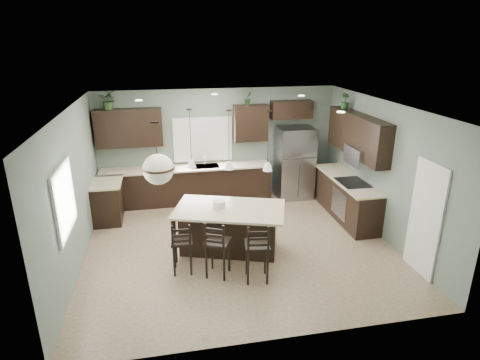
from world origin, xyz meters
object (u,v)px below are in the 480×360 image
at_px(bar_stool_center, 218,248).
at_px(serving_dish, 219,204).
at_px(bar_stool_left, 182,247).
at_px(bar_stool_right, 257,251).
at_px(refrigerator, 295,163).
at_px(plant_back_left, 109,100).
at_px(kitchen_island, 230,230).

bearing_deg(bar_stool_center, serving_dish, 104.64).
xyz_separation_m(bar_stool_left, bar_stool_right, (1.24, -0.50, 0.05)).
relative_size(bar_stool_center, bar_stool_right, 0.98).
distance_m(refrigerator, bar_stool_center, 4.14).
xyz_separation_m(serving_dish, bar_stool_right, (0.48, -1.10, -0.44)).
height_order(refrigerator, plant_back_left, plant_back_left).
relative_size(refrigerator, serving_dish, 7.71).
xyz_separation_m(serving_dish, plant_back_left, (-2.12, 2.72, 1.63)).
xyz_separation_m(refrigerator, bar_stool_left, (-3.08, -3.07, -0.43)).
bearing_deg(refrigerator, bar_stool_center, -126.84).
distance_m(refrigerator, bar_stool_left, 4.37).
distance_m(bar_stool_left, bar_stool_right, 1.34).
xyz_separation_m(refrigerator, bar_stool_center, (-2.47, -3.30, -0.39)).
height_order(kitchen_island, bar_stool_left, bar_stool_left).
relative_size(serving_dish, plant_back_left, 0.54).
bearing_deg(bar_stool_left, kitchen_island, 33.41).
distance_m(kitchen_island, serving_dish, 0.57).
distance_m(kitchen_island, plant_back_left, 4.21).
height_order(kitchen_island, serving_dish, serving_dish).
bearing_deg(serving_dish, kitchen_island, -18.28).
height_order(bar_stool_center, plant_back_left, plant_back_left).
distance_m(bar_stool_left, bar_stool_center, 0.65).
bearing_deg(refrigerator, bar_stool_left, -135.04).
distance_m(refrigerator, plant_back_left, 4.76).
bearing_deg(kitchen_island, plant_back_left, 148.02).
relative_size(bar_stool_left, bar_stool_center, 0.93).
bearing_deg(serving_dish, bar_stool_center, -100.42).
bearing_deg(bar_stool_center, refrigerator, 78.21).
relative_size(kitchen_island, plant_back_left, 4.60).
bearing_deg(plant_back_left, bar_stool_left, -67.65).
bearing_deg(bar_stool_right, plant_back_left, 131.99).
relative_size(bar_stool_left, bar_stool_right, 0.91).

